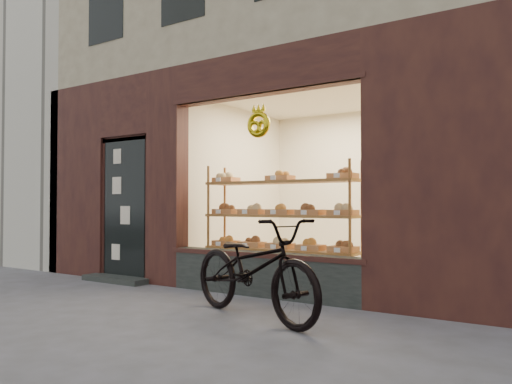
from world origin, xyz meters
The scene contains 4 objects.
ground centered at (0.00, 0.00, 0.00)m, with size 90.00×90.00×0.00m, color #4E4E4E.
neighbor_left centered at (-9.60, 5.50, 4.50)m, with size 12.00×7.00×9.00m, color #BAB4A6.
display_shelf centered at (0.45, 2.55, 0.84)m, with size 2.20×0.45×1.70m.
bicycle centered at (1.03, 1.03, 0.51)m, with size 0.68×1.94×1.02m, color black.
Camera 1 is at (3.83, -3.19, 1.15)m, focal length 35.00 mm.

